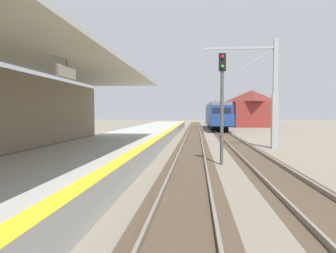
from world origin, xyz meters
The scene contains 7 objects.
station_platform centered at (-2.50, 16.00, 0.45)m, with size 5.00×80.00×0.91m.
track_pair_nearest_platform centered at (1.90, 20.00, 0.05)m, with size 2.34×120.00×0.16m.
track_pair_middle centered at (5.30, 20.00, 0.05)m, with size 2.34×120.00×0.16m.
approaching_train centered at (5.30, 47.64, 2.18)m, with size 2.93×19.60×4.76m.
rail_signal_post centered at (3.37, 15.73, 3.19)m, with size 0.32×0.34×5.20m.
catenary_pylon_far_side centered at (7.23, 22.59, 3.60)m, with size 5.00×0.40×7.50m.
distant_trackside_house centered at (11.66, 54.16, 3.34)m, with size 6.60×5.28×6.40m.
Camera 1 is at (2.20, 1.72, 2.44)m, focal length 31.58 mm.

